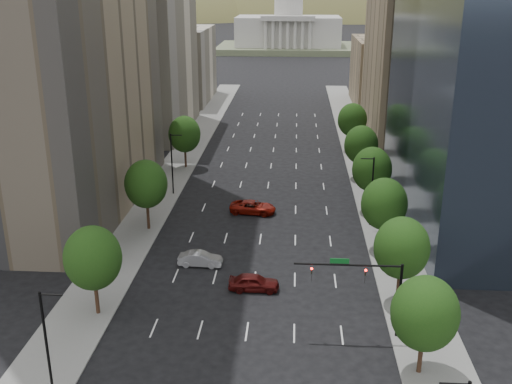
% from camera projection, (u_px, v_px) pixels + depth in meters
% --- Properties ---
extents(sidewalk_left, '(6.00, 200.00, 0.15)m').
position_uv_depth(sidewalk_left, '(152.00, 206.00, 81.95)').
color(sidewalk_left, slate).
rests_on(sidewalk_left, ground).
extents(sidewalk_right, '(6.00, 200.00, 0.15)m').
position_uv_depth(sidewalk_right, '(380.00, 211.00, 80.01)').
color(sidewalk_right, slate).
rests_on(sidewalk_right, ground).
extents(midrise_cream_left, '(14.00, 30.00, 35.00)m').
position_uv_depth(midrise_cream_left, '(149.00, 43.00, 117.13)').
color(midrise_cream_left, beige).
rests_on(midrise_cream_left, ground).
extents(filler_left, '(14.00, 26.00, 18.00)m').
position_uv_depth(filler_left, '(182.00, 65.00, 151.01)').
color(filler_left, beige).
rests_on(filler_left, ground).
extents(parking_tan_right, '(14.00, 30.00, 30.00)m').
position_uv_depth(parking_tan_right, '(410.00, 60.00, 112.02)').
color(parking_tan_right, '#8C7759').
rests_on(parking_tan_right, ground).
extents(filler_right, '(14.00, 26.00, 16.00)m').
position_uv_depth(filler_right, '(383.00, 72.00, 145.39)').
color(filler_right, '#8C7759').
rests_on(filler_right, ground).
extents(tree_right_0, '(5.20, 5.20, 8.39)m').
position_uv_depth(tree_right_0, '(425.00, 313.00, 45.41)').
color(tree_right_0, '#382316').
rests_on(tree_right_0, ground).
extents(tree_right_1, '(5.20, 5.20, 8.75)m').
position_uv_depth(tree_right_1, '(402.00, 248.00, 55.64)').
color(tree_right_1, '#382316').
rests_on(tree_right_1, ground).
extents(tree_right_2, '(5.20, 5.20, 8.61)m').
position_uv_depth(tree_right_2, '(384.00, 204.00, 66.97)').
color(tree_right_2, '#382316').
rests_on(tree_right_2, ground).
extents(tree_right_3, '(5.20, 5.20, 8.89)m').
position_uv_depth(tree_right_3, '(372.00, 169.00, 78.15)').
color(tree_right_3, '#382316').
rests_on(tree_right_3, ground).
extents(tree_right_4, '(5.20, 5.20, 8.46)m').
position_uv_depth(tree_right_4, '(361.00, 145.00, 91.46)').
color(tree_right_4, '#382316').
rests_on(tree_right_4, ground).
extents(tree_right_5, '(5.20, 5.20, 8.75)m').
position_uv_depth(tree_right_5, '(352.00, 120.00, 106.41)').
color(tree_right_5, '#382316').
rests_on(tree_right_5, ground).
extents(tree_left_0, '(5.20, 5.20, 8.75)m').
position_uv_depth(tree_left_0, '(93.00, 258.00, 53.63)').
color(tree_left_0, '#382316').
rests_on(tree_left_0, ground).
extents(tree_left_1, '(5.20, 5.20, 8.97)m').
position_uv_depth(tree_left_1, '(146.00, 184.00, 72.36)').
color(tree_left_1, '#382316').
rests_on(tree_left_1, ground).
extents(tree_left_2, '(5.20, 5.20, 8.68)m').
position_uv_depth(tree_left_2, '(185.00, 134.00, 96.90)').
color(tree_left_2, '#382316').
rests_on(tree_left_2, ground).
extents(streetlight_rn, '(1.70, 0.20, 9.00)m').
position_uv_depth(streetlight_rn, '(371.00, 190.00, 73.84)').
color(streetlight_rn, black).
rests_on(streetlight_rn, ground).
extents(streetlight_ls, '(1.70, 0.20, 9.00)m').
position_uv_depth(streetlight_ls, '(47.00, 343.00, 42.61)').
color(streetlight_ls, black).
rests_on(streetlight_ls, ground).
extents(streetlight_ln, '(1.70, 0.20, 9.00)m').
position_uv_depth(streetlight_ln, '(172.00, 162.00, 84.92)').
color(streetlight_ln, black).
rests_on(streetlight_ln, ground).
extents(traffic_signal, '(9.12, 0.40, 7.38)m').
position_uv_depth(traffic_signal, '(371.00, 283.00, 50.40)').
color(traffic_signal, black).
rests_on(traffic_signal, ground).
extents(capitol, '(60.00, 40.00, 35.20)m').
position_uv_depth(capitol, '(288.00, 31.00, 256.49)').
color(capitol, '#596647').
rests_on(capitol, ground).
extents(foothills, '(720.00, 413.00, 263.00)m').
position_uv_depth(foothills, '(328.00, 51.00, 598.61)').
color(foothills, olive).
rests_on(foothills, ground).
extents(car_maroon, '(5.05, 2.04, 1.72)m').
position_uv_depth(car_maroon, '(254.00, 282.00, 59.58)').
color(car_maroon, '#450C0B').
rests_on(car_maroon, ground).
extents(car_silver, '(4.82, 1.83, 1.57)m').
position_uv_depth(car_silver, '(200.00, 259.00, 64.72)').
color(car_silver, '#AAAAAF').
rests_on(car_silver, ground).
extents(car_red_far, '(6.35, 3.47, 1.69)m').
position_uv_depth(car_red_far, '(253.00, 207.00, 79.32)').
color(car_red_far, maroon).
rests_on(car_red_far, ground).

